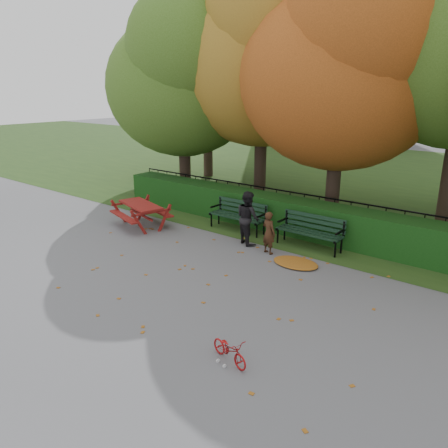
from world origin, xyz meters
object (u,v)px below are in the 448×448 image
Objects in this scene: tree_f at (209,50)px; bicycle at (230,350)px; picnic_table at (141,209)px; tree_b at (268,47)px; child at (269,233)px; bench_right at (311,229)px; tree_c at (350,61)px; adult at (248,218)px; tree_a at (184,75)px; bench_left at (239,213)px.

bicycle is at bearing -48.44° from tree_f.
tree_b is at bearing 89.27° from picnic_table.
bench_right is at bearing -108.47° from child.
tree_b is 10.91× the size of bicycle.
tree_f reaches higher than tree_c.
tree_f is at bearing -18.35° from adult.
tree_b reaches higher than adult.
tree_c is at bearing -87.06° from adult.
child is 1.39× the size of bicycle.
tree_f is at bearing 117.98° from tree_a.
bicycle is (2.11, -4.34, -0.35)m from child.
tree_a is 6.66m from adult.
child reaches higher than bicycle.
child is (5.65, -2.95, -3.96)m from tree_a.
child is (1.76, -1.07, 0.04)m from bench_left.
tree_b is 4.88× the size of bench_left.
tree_f is 15.62m from bicycle.
tree_a reaches higher than bench_right.
picnic_table is at bearing 38.35° from adult.
bicycle is (5.02, -8.45, -5.19)m from tree_b.
tree_b is 5.32m from tree_f.
adult is at bearing -41.71° from bench_left.
tree_b reaches higher than bench_left.
tree_c is 5.25m from adult.
child is at bearing 40.06° from bicycle.
picnic_table is (-4.68, -3.88, -4.26)m from tree_c.
tree_c reaches higher than bench_left.
tree_a is 7.69m from bench_right.
tree_c reaches higher than tree_a.
bicycle is (1.74, -7.67, -4.61)m from tree_c.
tree_a is 4.16× the size of bench_left.
child is at bearing -172.65° from adult.
child is at bearing -120.75° from bench_right.
tree_b reaches higher than picnic_table.
tree_a is 4.16× the size of bench_right.
tree_f is at bearing 152.01° from tree_b.
child is at bearing -54.81° from tree_b.
tree_c reaches higher than child.
tree_a is 9.29× the size of bicycle.
tree_a is 0.85× the size of tree_b.
picnic_table reaches higher than bicycle.
bench_left is at bearing -43.51° from tree_f.
tree_c is at bearing 26.86° from bicycle.
tree_b is 0.96× the size of tree_f.
bench_right is at bearing -16.61° from tree_a.
bench_right is (3.54, -3.04, -4.88)m from tree_b.
picnic_table is at bearing -65.34° from tree_f.
tree_f is 4.58× the size of picnic_table.
bench_right is 1.25m from child.
bicycle is at bearing -14.57° from picnic_table.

